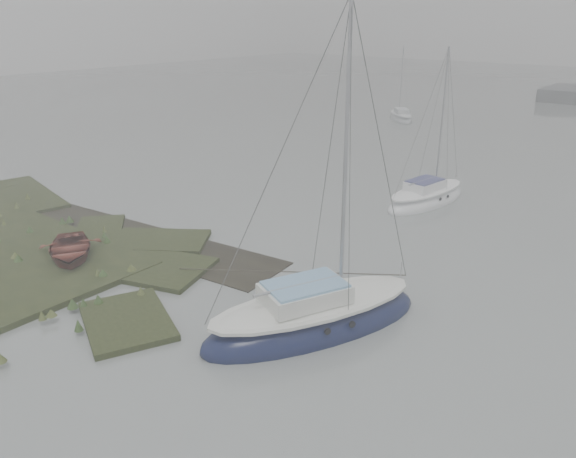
# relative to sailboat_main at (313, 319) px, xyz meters

# --- Properties ---
(ground) EXTENTS (160.00, 160.00, 0.00)m
(ground) POSITION_rel_sailboat_main_xyz_m (-5.29, 27.03, -0.33)
(ground) COLOR slate
(ground) RESTS_ON ground
(sailboat_main) EXTENTS (5.31, 7.81, 10.54)m
(sailboat_main) POSITION_rel_sailboat_main_xyz_m (0.00, 0.00, 0.00)
(sailboat_main) COLOR #0D1333
(sailboat_main) RESTS_ON ground
(sailboat_white) EXTENTS (2.86, 6.18, 8.39)m
(sailboat_white) POSITION_rel_sailboat_main_xyz_m (-2.81, 13.79, -0.07)
(sailboat_white) COLOR white
(sailboat_white) RESTS_ON ground
(sailboat_far_a) EXTENTS (4.58, 4.79, 7.04)m
(sailboat_far_a) POSITION_rel_sailboat_main_xyz_m (-15.64, 35.15, -0.11)
(sailboat_far_a) COLOR #B0B6BA
(sailboat_far_a) RESTS_ON ground
(dinghy) EXTENTS (4.20, 3.90, 0.71)m
(dinghy) POSITION_rel_sailboat_main_xyz_m (-10.44, -1.97, 0.25)
(dinghy) COLOR maroon
(dinghy) RESTS_ON marsh_bank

